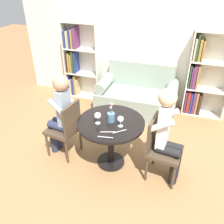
# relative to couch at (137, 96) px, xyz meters

# --- Properties ---
(ground_plane) EXTENTS (16.00, 16.00, 0.00)m
(ground_plane) POSITION_rel_couch_xyz_m (0.00, -1.62, -0.31)
(ground_plane) COLOR olive
(back_wall) EXTENTS (5.20, 0.05, 2.70)m
(back_wall) POSITION_rel_couch_xyz_m (0.00, 0.43, 1.04)
(back_wall) COLOR silver
(back_wall) RESTS_ON ground_plane
(round_table) EXTENTS (0.91, 0.91, 0.73)m
(round_table) POSITION_rel_couch_xyz_m (0.00, -1.62, 0.26)
(round_table) COLOR black
(round_table) RESTS_ON ground_plane
(couch) EXTENTS (1.51, 0.80, 0.92)m
(couch) POSITION_rel_couch_xyz_m (0.00, 0.00, 0.00)
(couch) COLOR gray
(couch) RESTS_ON ground_plane
(bookshelf_left) EXTENTS (0.75, 0.28, 1.60)m
(bookshelf_left) POSITION_rel_couch_xyz_m (-1.35, 0.27, 0.47)
(bookshelf_left) COLOR silver
(bookshelf_left) RESTS_ON ground_plane
(bookshelf_right) EXTENTS (0.75, 0.28, 1.60)m
(bookshelf_right) POSITION_rel_couch_xyz_m (1.15, 0.27, 0.41)
(bookshelf_right) COLOR silver
(bookshelf_right) RESTS_ON ground_plane
(chair_left) EXTENTS (0.48, 0.48, 0.90)m
(chair_left) POSITION_rel_couch_xyz_m (-0.68, -1.63, 0.18)
(chair_left) COLOR #473828
(chair_left) RESTS_ON ground_plane
(chair_right) EXTENTS (0.47, 0.47, 0.90)m
(chair_right) POSITION_rel_couch_xyz_m (0.68, -1.63, 0.18)
(chair_right) COLOR #473828
(chair_right) RESTS_ON ground_plane
(person_left) EXTENTS (0.45, 0.38, 1.30)m
(person_left) POSITION_rel_couch_xyz_m (-0.76, -1.61, 0.39)
(person_left) COLOR #282D47
(person_left) RESTS_ON ground_plane
(person_right) EXTENTS (0.44, 0.37, 1.32)m
(person_right) POSITION_rel_couch_xyz_m (0.76, -1.65, 0.41)
(person_right) COLOR black
(person_right) RESTS_ON ground_plane
(wine_glass_left) EXTENTS (0.09, 0.09, 0.16)m
(wine_glass_left) POSITION_rel_couch_xyz_m (-0.15, -1.71, 0.53)
(wine_glass_left) COLOR white
(wine_glass_left) RESTS_ON round_table
(wine_glass_right) EXTENTS (0.08, 0.08, 0.15)m
(wine_glass_right) POSITION_rel_couch_xyz_m (0.15, -1.68, 0.52)
(wine_glass_right) COLOR white
(wine_glass_right) RESTS_ON round_table
(flower_vase) EXTENTS (0.10, 0.10, 0.28)m
(flower_vase) POSITION_rel_couch_xyz_m (0.00, -1.61, 0.50)
(flower_vase) COLOR slate
(flower_vase) RESTS_ON round_table
(knife_left_setting) EXTENTS (0.15, 0.14, 0.00)m
(knife_left_setting) POSITION_rel_couch_xyz_m (0.18, -1.79, 0.42)
(knife_left_setting) COLOR silver
(knife_left_setting) RESTS_ON round_table
(fork_left_setting) EXTENTS (0.19, 0.04, 0.00)m
(fork_left_setting) POSITION_rel_couch_xyz_m (0.05, -1.96, 0.42)
(fork_left_setting) COLOR silver
(fork_left_setting) RESTS_ON round_table
(knife_right_setting) EXTENTS (0.18, 0.07, 0.00)m
(knife_right_setting) POSITION_rel_couch_xyz_m (0.04, -1.85, 0.42)
(knife_right_setting) COLOR silver
(knife_right_setting) RESTS_ON round_table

